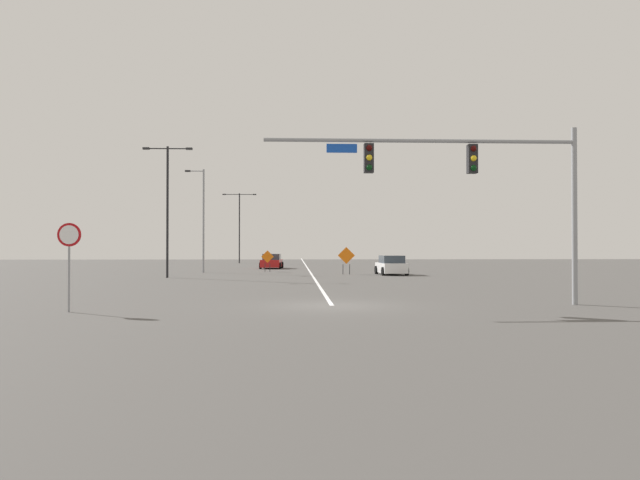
{
  "coord_description": "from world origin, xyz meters",
  "views": [
    {
      "loc": [
        -1.35,
        -21.51,
        2.08
      ],
      "look_at": [
        0.86,
        30.12,
        2.74
      ],
      "focal_mm": 33.79,
      "sensor_mm": 36.0,
      "label": 1
    }
  ],
  "objects_px": {
    "street_lamp_mid_right": "(239,222)",
    "traffic_signal_assembly": "(471,173)",
    "construction_sign_left_shoulder": "(267,258)",
    "street_lamp_far_right": "(167,201)",
    "car_red_mid": "(272,262)",
    "stop_sign": "(69,249)",
    "street_lamp_far_left": "(202,216)",
    "car_white_distant": "(391,266)",
    "construction_sign_median_near": "(346,257)"
  },
  "relations": [
    {
      "from": "construction_sign_median_near",
      "to": "car_red_mid",
      "type": "bearing_deg",
      "value": 115.07
    },
    {
      "from": "street_lamp_far_left",
      "to": "construction_sign_median_near",
      "type": "relative_size",
      "value": 4.04
    },
    {
      "from": "stop_sign",
      "to": "street_lamp_mid_right",
      "type": "relative_size",
      "value": 0.31
    },
    {
      "from": "street_lamp_far_left",
      "to": "construction_sign_left_shoulder",
      "type": "relative_size",
      "value": 4.68
    },
    {
      "from": "traffic_signal_assembly",
      "to": "stop_sign",
      "type": "bearing_deg",
      "value": -172.53
    },
    {
      "from": "street_lamp_far_left",
      "to": "traffic_signal_assembly",
      "type": "bearing_deg",
      "value": -64.2
    },
    {
      "from": "construction_sign_median_near",
      "to": "car_white_distant",
      "type": "bearing_deg",
      "value": -15.33
    },
    {
      "from": "street_lamp_mid_right",
      "to": "car_white_distant",
      "type": "distance_m",
      "value": 38.25
    },
    {
      "from": "street_lamp_mid_right",
      "to": "car_white_distant",
      "type": "xyz_separation_m",
      "value": [
        14.78,
        -34.94,
        -4.83
      ]
    },
    {
      "from": "construction_sign_median_near",
      "to": "stop_sign",
      "type": "bearing_deg",
      "value": -112.69
    },
    {
      "from": "traffic_signal_assembly",
      "to": "street_lamp_far_right",
      "type": "relative_size",
      "value": 1.26
    },
    {
      "from": "traffic_signal_assembly",
      "to": "street_lamp_far_left",
      "type": "xyz_separation_m",
      "value": [
        -14.09,
        29.14,
        -0.08
      ]
    },
    {
      "from": "stop_sign",
      "to": "car_red_mid",
      "type": "distance_m",
      "value": 40.89
    },
    {
      "from": "street_lamp_far_right",
      "to": "construction_sign_median_near",
      "type": "relative_size",
      "value": 4.25
    },
    {
      "from": "traffic_signal_assembly",
      "to": "street_lamp_mid_right",
      "type": "relative_size",
      "value": 1.22
    },
    {
      "from": "street_lamp_far_left",
      "to": "car_red_mid",
      "type": "relative_size",
      "value": 1.96
    },
    {
      "from": "construction_sign_left_shoulder",
      "to": "traffic_signal_assembly",
      "type": "bearing_deg",
      "value": -74.12
    },
    {
      "from": "car_white_distant",
      "to": "construction_sign_median_near",
      "type": "bearing_deg",
      "value": 164.67
    },
    {
      "from": "stop_sign",
      "to": "street_lamp_mid_right",
      "type": "xyz_separation_m",
      "value": [
        -0.09,
        61.08,
        3.51
      ]
    },
    {
      "from": "traffic_signal_assembly",
      "to": "street_lamp_far_right",
      "type": "bearing_deg",
      "value": 126.56
    },
    {
      "from": "street_lamp_far_left",
      "to": "car_white_distant",
      "type": "bearing_deg",
      "value": -17.59
    },
    {
      "from": "construction_sign_median_near",
      "to": "traffic_signal_assembly",
      "type": "bearing_deg",
      "value": -84.72
    },
    {
      "from": "stop_sign",
      "to": "car_white_distant",
      "type": "distance_m",
      "value": 30.01
    },
    {
      "from": "stop_sign",
      "to": "car_red_mid",
      "type": "bearing_deg",
      "value": 82.97
    },
    {
      "from": "street_lamp_mid_right",
      "to": "stop_sign",
      "type": "bearing_deg",
      "value": -89.92
    },
    {
      "from": "stop_sign",
      "to": "street_lamp_far_right",
      "type": "bearing_deg",
      "value": 93.88
    },
    {
      "from": "stop_sign",
      "to": "street_lamp_mid_right",
      "type": "bearing_deg",
      "value": 90.08
    },
    {
      "from": "construction_sign_median_near",
      "to": "car_white_distant",
      "type": "distance_m",
      "value": 3.57
    },
    {
      "from": "traffic_signal_assembly",
      "to": "street_lamp_far_left",
      "type": "distance_m",
      "value": 32.37
    },
    {
      "from": "stop_sign",
      "to": "car_red_mid",
      "type": "xyz_separation_m",
      "value": [
        5.0,
        40.56,
        -1.35
      ]
    },
    {
      "from": "street_lamp_far_right",
      "to": "construction_sign_median_near",
      "type": "xyz_separation_m",
      "value": [
        12.82,
        4.83,
        -3.94
      ]
    },
    {
      "from": "construction_sign_left_shoulder",
      "to": "stop_sign",
      "type": "bearing_deg",
      "value": -98.67
    },
    {
      "from": "car_red_mid",
      "to": "construction_sign_median_near",
      "type": "bearing_deg",
      "value": -64.93
    },
    {
      "from": "car_white_distant",
      "to": "car_red_mid",
      "type": "xyz_separation_m",
      "value": [
        -9.69,
        14.43,
        -0.03
      ]
    },
    {
      "from": "construction_sign_left_shoulder",
      "to": "car_red_mid",
      "type": "height_order",
      "value": "construction_sign_left_shoulder"
    },
    {
      "from": "street_lamp_far_right",
      "to": "car_red_mid",
      "type": "bearing_deg",
      "value": 70.45
    },
    {
      "from": "street_lamp_mid_right",
      "to": "street_lamp_far_right",
      "type": "distance_m",
      "value": 38.87
    },
    {
      "from": "stop_sign",
      "to": "construction_sign_median_near",
      "type": "height_order",
      "value": "stop_sign"
    },
    {
      "from": "street_lamp_far_right",
      "to": "construction_sign_left_shoulder",
      "type": "bearing_deg",
      "value": 57.62
    },
    {
      "from": "traffic_signal_assembly",
      "to": "street_lamp_far_right",
      "type": "height_order",
      "value": "street_lamp_far_right"
    },
    {
      "from": "street_lamp_mid_right",
      "to": "car_white_distant",
      "type": "height_order",
      "value": "street_lamp_mid_right"
    },
    {
      "from": "construction_sign_left_shoulder",
      "to": "street_lamp_far_left",
      "type": "bearing_deg",
      "value": -164.72
    },
    {
      "from": "traffic_signal_assembly",
      "to": "street_lamp_far_right",
      "type": "distance_m",
      "value": 25.45
    },
    {
      "from": "street_lamp_far_left",
      "to": "car_white_distant",
      "type": "relative_size",
      "value": 2.16
    },
    {
      "from": "stop_sign",
      "to": "car_red_mid",
      "type": "height_order",
      "value": "stop_sign"
    },
    {
      "from": "street_lamp_far_right",
      "to": "street_lamp_far_left",
      "type": "bearing_deg",
      "value": 82.99
    },
    {
      "from": "stop_sign",
      "to": "street_lamp_far_left",
      "type": "xyz_separation_m",
      "value": [
        -0.44,
        30.93,
        2.7
      ]
    },
    {
      "from": "car_red_mid",
      "to": "street_lamp_mid_right",
      "type": "bearing_deg",
      "value": 103.92
    },
    {
      "from": "traffic_signal_assembly",
      "to": "construction_sign_median_near",
      "type": "xyz_separation_m",
      "value": [
        -2.34,
        25.27,
        -3.44
      ]
    },
    {
      "from": "street_lamp_mid_right",
      "to": "traffic_signal_assembly",
      "type": "bearing_deg",
      "value": -76.96
    }
  ]
}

